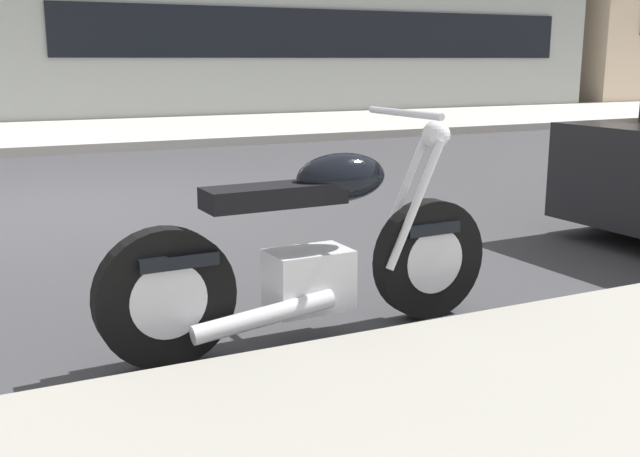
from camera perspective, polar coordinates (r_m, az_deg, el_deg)
The scene contains 4 objects.
ground_plane at distance 7.40m, azimuth -18.89°, elevation 1.38°, with size 260.00×260.00×0.00m, color #333335.
sidewalk_far_curb at distance 19.02m, azimuth 16.95°, elevation 8.26°, with size 120.00×5.00×0.14m, color #ADA89E.
parking_stall_stripe at distance 3.90m, azimuth -12.05°, elevation -8.00°, with size 0.12×2.20×0.01m, color silver.
parked_motorcycle at distance 3.68m, azimuth -0.53°, elevation -2.00°, with size 2.09×0.62×1.12m.
Camera 1 is at (-0.82, -7.22, 1.37)m, focal length 42.25 mm.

